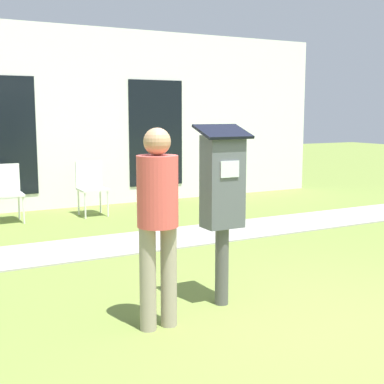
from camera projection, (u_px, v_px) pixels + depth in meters
name	position (u px, v px, depth m)	size (l,w,h in m)	color
ground_plane	(328.00, 330.00, 4.19)	(40.00, 40.00, 0.00)	olive
sidewalk	(154.00, 240.00, 7.12)	(12.00, 1.10, 0.02)	#A3A099
building_facade	(82.00, 118.00, 9.61)	(10.00, 0.26, 3.20)	white
parking_meter	(222.00, 191.00, 4.62)	(0.44, 0.31, 1.59)	#4C4C4C
person_standing	(158.00, 213.00, 4.11)	(0.32, 0.32, 1.58)	gray
outdoor_chair_left	(7.00, 188.00, 8.30)	(0.44, 0.44, 0.90)	white
outdoor_chair_middle	(91.00, 183.00, 8.86)	(0.44, 0.44, 0.90)	white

